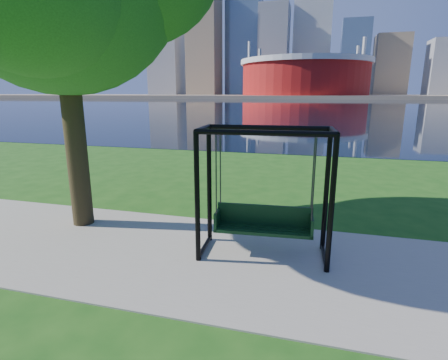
% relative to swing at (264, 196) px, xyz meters
% --- Properties ---
extents(ground, '(900.00, 900.00, 0.00)m').
position_rel_swing_xyz_m(ground, '(-0.60, 0.09, -1.24)').
color(ground, '#1E5114').
rests_on(ground, ground).
extents(path, '(120.00, 4.00, 0.03)m').
position_rel_swing_xyz_m(path, '(-0.60, -0.41, -1.22)').
color(path, '#9E937F').
rests_on(path, ground).
extents(river, '(900.00, 180.00, 0.02)m').
position_rel_swing_xyz_m(river, '(-0.60, 102.09, -1.23)').
color(river, black).
rests_on(river, ground).
extents(far_bank, '(900.00, 228.00, 2.00)m').
position_rel_swing_xyz_m(far_bank, '(-0.60, 306.09, -0.24)').
color(far_bank, '#937F60').
rests_on(far_bank, ground).
extents(stadium, '(83.00, 83.00, 32.00)m').
position_rel_swing_xyz_m(stadium, '(-10.60, 235.09, 12.99)').
color(stadium, maroon).
rests_on(stadium, far_bank).
extents(skyline, '(392.00, 66.00, 96.50)m').
position_rel_swing_xyz_m(skyline, '(-4.87, 319.48, 34.65)').
color(skyline, gray).
rests_on(skyline, far_bank).
extents(swing, '(2.57, 1.27, 2.56)m').
position_rel_swing_xyz_m(swing, '(0.00, 0.00, 0.00)').
color(swing, black).
rests_on(swing, ground).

